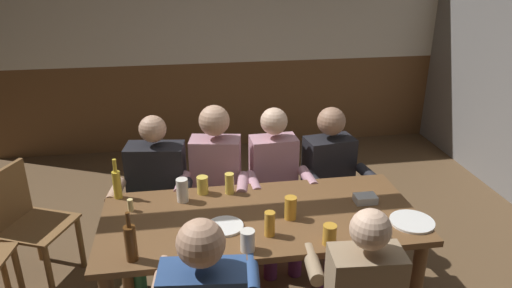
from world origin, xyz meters
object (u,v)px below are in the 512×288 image
object	(u,v)px
bottle_0	(117,183)
pint_glass_4	(248,241)
pint_glass_0	(230,184)
pint_glass_5	(330,235)
pint_glass_2	(182,190)
pint_glass_6	(270,224)
person_2	(276,182)
chair_empty_near_right	(27,222)
pint_glass_1	(373,229)
condiment_caddy	(365,199)
pint_glass_7	(290,208)
plate_1	(225,226)
person_3	(332,177)
bottle_1	(131,242)
plate_0	(412,222)
dining_table	(261,230)
pint_glass_3	(203,185)
person_0	(156,190)
person_1	(215,182)
table_candle	(130,205)

from	to	relation	value
bottle_0	pint_glass_4	xyz separation A→B (m)	(0.76, -0.71, -0.04)
pint_glass_0	pint_glass_5	xyz separation A→B (m)	(0.48, -0.67, -0.01)
pint_glass_2	pint_glass_6	bearing A→B (deg)	-44.63
person_2	chair_empty_near_right	world-z (taller)	person_2
pint_glass_0	pint_glass_5	bearing A→B (deg)	-54.24
pint_glass_5	pint_glass_1	bearing A→B (deg)	2.59
condiment_caddy	pint_glass_6	size ratio (longest dim) A/B	0.94
person_2	pint_glass_7	world-z (taller)	person_2
plate_1	pint_glass_4	xyz separation A→B (m)	(0.10, -0.25, 0.05)
person_2	pint_glass_2	size ratio (longest dim) A/B	7.80
pint_glass_6	person_3	bearing A→B (deg)	53.29
bottle_1	pint_glass_4	bearing A→B (deg)	-0.94
plate_0	pint_glass_4	distance (m)	1.02
dining_table	bottle_0	distance (m)	0.99
bottle_0	pint_glass_1	world-z (taller)	bottle_0
bottle_1	pint_glass_3	bearing A→B (deg)	59.14
chair_empty_near_right	pint_glass_6	world-z (taller)	pint_glass_6
pint_glass_7	condiment_caddy	bearing A→B (deg)	12.61
person_2	pint_glass_0	world-z (taller)	person_2
plate_1	pint_glass_3	bearing A→B (deg)	103.49
person_0	person_1	world-z (taller)	person_1
chair_empty_near_right	pint_glass_7	size ratio (longest dim) A/B	6.12
dining_table	pint_glass_6	xyz separation A→B (m)	(0.01, -0.22, 0.18)
person_3	pint_glass_7	size ratio (longest dim) A/B	8.38
bottle_0	pint_glass_4	size ratio (longest dim) A/B	2.26
person_2	plate_0	world-z (taller)	person_2
plate_0	pint_glass_2	world-z (taller)	pint_glass_2
pint_glass_3	plate_0	bearing A→B (deg)	-25.03
person_1	plate_1	distance (m)	0.76
bottle_0	pint_glass_3	size ratio (longest dim) A/B	2.30
dining_table	pint_glass_0	distance (m)	0.40
dining_table	pint_glass_2	world-z (taller)	pint_glass_2
bottle_0	pint_glass_6	world-z (taller)	bottle_0
pint_glass_3	pint_glass_7	size ratio (longest dim) A/B	0.84
person_0	pint_glass_5	size ratio (longest dim) A/B	10.30
pint_glass_4	pint_glass_6	size ratio (longest dim) A/B	0.82
pint_glass_2	pint_glass_6	distance (m)	0.68
person_1	chair_empty_near_right	size ratio (longest dim) A/B	1.44
pint_glass_0	pint_glass_4	world-z (taller)	pint_glass_0
person_2	person_3	size ratio (longest dim) A/B	1.02
table_candle	plate_0	distance (m)	1.72
pint_glass_2	pint_glass_7	distance (m)	0.72
person_1	pint_glass_1	bearing A→B (deg)	139.55
person_2	bottle_0	world-z (taller)	person_2
pint_glass_3	pint_glass_6	size ratio (longest dim) A/B	0.81
pint_glass_4	pint_glass_7	bearing A→B (deg)	43.47
pint_glass_2	pint_glass_6	xyz separation A→B (m)	(0.48, -0.48, -0.00)
dining_table	bottle_0	xyz separation A→B (m)	(-0.89, 0.37, 0.21)
pint_glass_4	person_2	bearing A→B (deg)	70.47
plate_0	pint_glass_4	bearing A→B (deg)	-173.15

